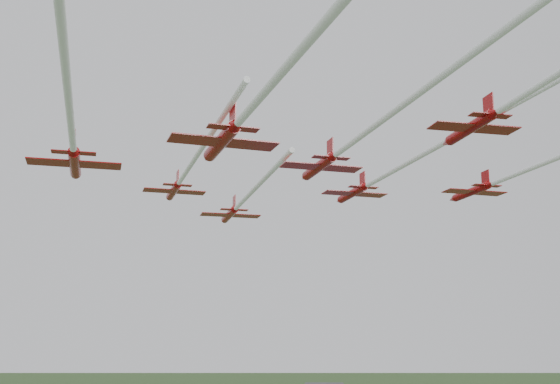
# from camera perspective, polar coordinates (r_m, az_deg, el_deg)

# --- Properties ---
(jet_lead) EXTENTS (16.59, 42.67, 2.80)m
(jet_lead) POSITION_cam_1_polar(r_m,az_deg,el_deg) (102.67, -3.28, -0.98)
(jet_lead) COLOR #A4080A
(jet_row2_left) EXTENTS (17.94, 43.08, 2.38)m
(jet_row2_left) POSITION_cam_1_polar(r_m,az_deg,el_deg) (82.02, -7.66, 1.59)
(jet_row2_left) COLOR #A4080A
(jet_row2_right) EXTENTS (20.60, 49.93, 2.61)m
(jet_row2_right) POSITION_cam_1_polar(r_m,az_deg,el_deg) (85.07, 9.01, 1.62)
(jet_row2_right) COLOR #A4080A
(jet_row3_left) EXTENTS (20.51, 53.39, 2.75)m
(jet_row3_left) POSITION_cam_1_polar(r_m,az_deg,el_deg) (61.29, -16.62, 5.30)
(jet_row3_left) COLOR #A4080A
(jet_row3_mid) EXTENTS (19.12, 45.98, 2.68)m
(jet_row3_mid) POSITION_cam_1_polar(r_m,az_deg,el_deg) (68.88, 6.05, 4.16)
(jet_row3_mid) COLOR #A4080A
(jet_row3_right) EXTENTS (17.20, 41.70, 2.39)m
(jet_row3_right) POSITION_cam_1_polar(r_m,az_deg,el_deg) (83.59, 18.66, 1.40)
(jet_row3_right) COLOR #A4080A
(jet_row4_left) EXTENTS (26.74, 60.13, 2.89)m
(jet_row4_left) POSITION_cam_1_polar(r_m,az_deg,el_deg) (48.19, -0.24, 9.30)
(jet_row4_left) COLOR #A4080A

